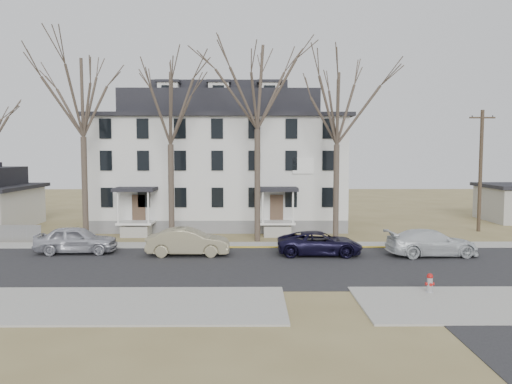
{
  "coord_description": "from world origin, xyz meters",
  "views": [
    {
      "loc": [
        0.64,
        -24.82,
        6.19
      ],
      "look_at": [
        0.9,
        9.0,
        3.52
      ],
      "focal_mm": 35.0,
      "sensor_mm": 36.0,
      "label": 1
    }
  ],
  "objects_px": {
    "tree_far_left": "(82,92)",
    "car_navy": "(320,244)",
    "utility_pole_far": "(481,169)",
    "fire_hydrant": "(430,284)",
    "car_tan": "(188,242)",
    "bicycle_left": "(71,233)",
    "tree_mid_left": "(170,103)",
    "tree_center": "(257,81)",
    "car_white": "(432,243)",
    "car_silver": "(76,240)",
    "boarding_house": "(221,162)",
    "tree_mid_right": "(337,103)"
  },
  "relations": [
    {
      "from": "boarding_house",
      "to": "tree_mid_left",
      "type": "distance_m",
      "value": 9.66
    },
    {
      "from": "boarding_house",
      "to": "fire_hydrant",
      "type": "relative_size",
      "value": 22.68
    },
    {
      "from": "car_navy",
      "to": "boarding_house",
      "type": "bearing_deg",
      "value": 29.34
    },
    {
      "from": "boarding_house",
      "to": "car_navy",
      "type": "height_order",
      "value": "boarding_house"
    },
    {
      "from": "tree_mid_left",
      "to": "car_silver",
      "type": "relative_size",
      "value": 2.61
    },
    {
      "from": "tree_center",
      "to": "utility_pole_far",
      "type": "bearing_deg",
      "value": 13.5
    },
    {
      "from": "tree_mid_right",
      "to": "car_navy",
      "type": "relative_size",
      "value": 2.5
    },
    {
      "from": "car_tan",
      "to": "boarding_house",
      "type": "bearing_deg",
      "value": -5.93
    },
    {
      "from": "tree_far_left",
      "to": "car_silver",
      "type": "bearing_deg",
      "value": -78.9
    },
    {
      "from": "utility_pole_far",
      "to": "fire_hydrant",
      "type": "bearing_deg",
      "value": -120.05
    },
    {
      "from": "boarding_house",
      "to": "tree_center",
      "type": "xyz_separation_m",
      "value": [
        3.0,
        -8.15,
        5.71
      ]
    },
    {
      "from": "tree_mid_right",
      "to": "car_navy",
      "type": "bearing_deg",
      "value": -109.94
    },
    {
      "from": "tree_mid_right",
      "to": "tree_far_left",
      "type": "bearing_deg",
      "value": 180.0
    },
    {
      "from": "tree_far_left",
      "to": "bicycle_left",
      "type": "distance_m",
      "value": 9.99
    },
    {
      "from": "utility_pole_far",
      "to": "car_white",
      "type": "relative_size",
      "value": 1.76
    },
    {
      "from": "bicycle_left",
      "to": "car_navy",
      "type": "bearing_deg",
      "value": -81.21
    },
    {
      "from": "tree_mid_left",
      "to": "utility_pole_far",
      "type": "distance_m",
      "value": 24.33
    },
    {
      "from": "car_navy",
      "to": "car_white",
      "type": "distance_m",
      "value": 6.68
    },
    {
      "from": "tree_far_left",
      "to": "fire_hydrant",
      "type": "bearing_deg",
      "value": -34.17
    },
    {
      "from": "utility_pole_far",
      "to": "car_silver",
      "type": "bearing_deg",
      "value": -163.47
    },
    {
      "from": "car_white",
      "to": "car_silver",
      "type": "bearing_deg",
      "value": 83.29
    },
    {
      "from": "tree_mid_right",
      "to": "bicycle_left",
      "type": "height_order",
      "value": "tree_mid_right"
    },
    {
      "from": "tree_far_left",
      "to": "car_navy",
      "type": "xyz_separation_m",
      "value": [
        15.71,
        -4.94,
        -9.63
      ]
    },
    {
      "from": "car_tan",
      "to": "bicycle_left",
      "type": "xyz_separation_m",
      "value": [
        -9.08,
        5.63,
        -0.35
      ]
    },
    {
      "from": "tree_mid_right",
      "to": "car_tan",
      "type": "relative_size",
      "value": 2.58
    },
    {
      "from": "car_navy",
      "to": "tree_mid_left",
      "type": "bearing_deg",
      "value": 65.25
    },
    {
      "from": "car_tan",
      "to": "bicycle_left",
      "type": "height_order",
      "value": "car_tan"
    },
    {
      "from": "car_silver",
      "to": "car_white",
      "type": "height_order",
      "value": "car_silver"
    },
    {
      "from": "tree_far_left",
      "to": "car_silver",
      "type": "xyz_separation_m",
      "value": [
        0.84,
        -4.31,
        -9.51
      ]
    },
    {
      "from": "utility_pole_far",
      "to": "car_white",
      "type": "height_order",
      "value": "utility_pole_far"
    },
    {
      "from": "tree_far_left",
      "to": "utility_pole_far",
      "type": "xyz_separation_m",
      "value": [
        29.5,
        4.2,
        -5.44
      ]
    },
    {
      "from": "tree_center",
      "to": "tree_mid_right",
      "type": "xyz_separation_m",
      "value": [
        5.5,
        0.0,
        -1.48
      ]
    },
    {
      "from": "bicycle_left",
      "to": "tree_far_left",
      "type": "bearing_deg",
      "value": -89.28
    },
    {
      "from": "car_white",
      "to": "car_navy",
      "type": "bearing_deg",
      "value": 83.28
    },
    {
      "from": "utility_pole_far",
      "to": "car_tan",
      "type": "distance_m",
      "value": 23.93
    },
    {
      "from": "car_silver",
      "to": "bicycle_left",
      "type": "distance_m",
      "value": 5.39
    },
    {
      "from": "tree_mid_left",
      "to": "car_tan",
      "type": "height_order",
      "value": "tree_mid_left"
    },
    {
      "from": "car_navy",
      "to": "car_silver",
      "type": "bearing_deg",
      "value": 89.78
    },
    {
      "from": "car_white",
      "to": "tree_mid_right",
      "type": "bearing_deg",
      "value": 38.77
    },
    {
      "from": "tree_mid_right",
      "to": "utility_pole_far",
      "type": "height_order",
      "value": "tree_mid_right"
    },
    {
      "from": "car_tan",
      "to": "car_navy",
      "type": "bearing_deg",
      "value": -90.26
    },
    {
      "from": "boarding_house",
      "to": "tree_far_left",
      "type": "height_order",
      "value": "tree_far_left"
    },
    {
      "from": "tree_mid_left",
      "to": "utility_pole_far",
      "type": "height_order",
      "value": "tree_mid_left"
    },
    {
      "from": "tree_center",
      "to": "car_white",
      "type": "distance_m",
      "value": 15.53
    },
    {
      "from": "tree_mid_left",
      "to": "boarding_house",
      "type": "bearing_deg",
      "value": 69.8
    },
    {
      "from": "boarding_house",
      "to": "tree_mid_right",
      "type": "xyz_separation_m",
      "value": [
        8.5,
        -8.15,
        4.22
      ]
    },
    {
      "from": "fire_hydrant",
      "to": "tree_center",
      "type": "bearing_deg",
      "value": 119.41
    },
    {
      "from": "tree_mid_left",
      "to": "car_tan",
      "type": "xyz_separation_m",
      "value": [
        1.8,
        -5.0,
        -8.79
      ]
    },
    {
      "from": "tree_center",
      "to": "bicycle_left",
      "type": "bearing_deg",
      "value": 177.28
    },
    {
      "from": "tree_mid_left",
      "to": "car_silver",
      "type": "height_order",
      "value": "tree_mid_left"
    }
  ]
}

